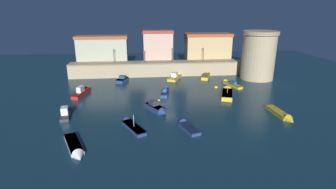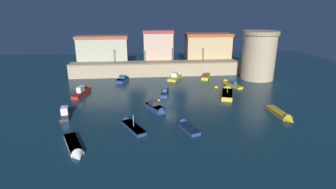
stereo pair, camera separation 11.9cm
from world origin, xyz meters
name	(u,v)px [view 1 (the left image)]	position (x,y,z in m)	size (l,w,h in m)	color
ground_plane	(169,103)	(0.00, 0.00, 0.00)	(108.54, 108.54, 0.00)	#112D3D
quay_wall	(160,68)	(0.00, 19.90, 1.65)	(42.40, 3.91, 3.29)	tan
old_town_backdrop	(160,47)	(0.39, 23.96, 6.32)	(38.39, 5.43, 7.30)	#A9AC90
fortress_tower	(259,55)	(21.79, 14.37, 5.43)	(7.84, 7.84, 10.75)	tan
quay_lamp_0	(114,53)	(-10.77, 19.90, 5.56)	(0.32, 0.32, 3.41)	black
quay_lamp_1	(145,54)	(-3.64, 19.90, 5.31)	(0.32, 0.32, 2.98)	black
quay_lamp_2	(172,52)	(2.95, 19.90, 5.65)	(0.32, 0.32, 3.56)	black
quay_lamp_3	(204,51)	(10.47, 19.90, 5.60)	(0.32, 0.32, 3.49)	black
moored_boat_0	(65,113)	(-16.11, -4.07, 0.47)	(2.03, 4.93, 2.23)	#333338
moored_boat_1	(165,91)	(-0.07, 5.74, 0.40)	(2.31, 6.57, 1.49)	navy
moored_boat_2	(186,126)	(1.28, -10.19, 0.28)	(2.86, 5.11, 1.31)	navy
moored_boat_3	(230,83)	(13.99, 9.75, 0.34)	(3.14, 6.69, 1.39)	gold
moored_boat_4	(282,115)	(16.21, -7.85, 0.27)	(1.81, 6.79, 1.34)	gold
moored_boat_5	(206,75)	(10.77, 17.22, 0.42)	(3.80, 7.00, 1.41)	gold
moored_boat_6	(157,108)	(-2.27, -3.80, 0.56)	(3.66, 5.19, 1.82)	navy
moored_boat_7	(123,79)	(-8.51, 15.12, 0.48)	(3.07, 4.55, 1.82)	navy
moored_boat_8	(130,125)	(-6.28, -8.97, 0.28)	(4.02, 6.44, 2.51)	navy
moored_boat_9	(83,91)	(-15.60, 6.56, 0.52)	(2.81, 7.31, 2.01)	red
moored_boat_10	(227,93)	(11.29, 3.17, 0.44)	(3.94, 7.21, 2.52)	gold
moored_boat_11	(76,148)	(-12.25, -14.84, 0.25)	(3.88, 6.79, 1.32)	white
moored_boat_12	(176,76)	(3.46, 16.92, 0.45)	(4.41, 7.00, 2.12)	gold
mooring_buoy_0	(159,100)	(-1.65, 1.39, 0.00)	(0.48, 0.48, 0.48)	yellow
mooring_buoy_1	(216,88)	(10.54, 8.10, 0.00)	(0.77, 0.77, 0.77)	yellow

